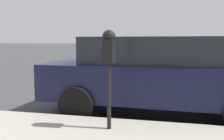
# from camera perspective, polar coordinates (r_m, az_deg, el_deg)

# --- Properties ---
(ground_plane) EXTENTS (220.00, 220.00, 0.00)m
(ground_plane) POSITION_cam_1_polar(r_m,az_deg,el_deg) (6.53, 5.95, -6.47)
(ground_plane) COLOR #424244
(parking_meter) EXTENTS (0.21, 0.19, 1.43)m
(parking_meter) POSITION_cam_1_polar(r_m,az_deg,el_deg) (3.71, -0.65, 3.49)
(parking_meter) COLOR black
(parking_meter) RESTS_ON sidewalk
(car_navy) EXTENTS (2.12, 4.50, 1.52)m
(car_navy) POSITION_cam_1_polar(r_m,az_deg,el_deg) (5.22, 9.78, -0.83)
(car_navy) COLOR #14193D
(car_navy) RESTS_ON ground_plane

